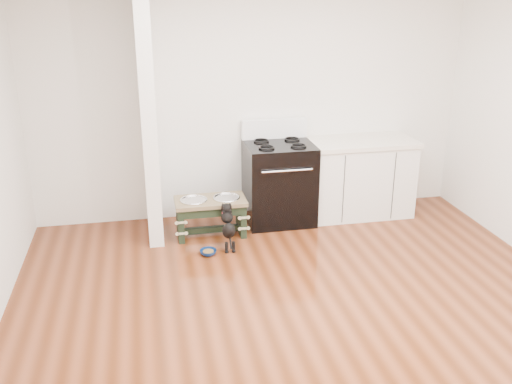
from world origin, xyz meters
TOP-DOWN VIEW (x-y plane):
  - ground at (0.00, 0.00)m, footprint 5.00×5.00m
  - room_shell at (0.00, 0.00)m, footprint 5.00×5.00m
  - partition_wall at (-1.18, 2.10)m, footprint 0.15×0.80m
  - oven_range at (0.25, 2.16)m, footprint 0.76×0.69m
  - cabinet_run at (1.23, 2.18)m, footprint 1.24×0.64m
  - dog_feeder at (-0.58, 1.90)m, footprint 0.76×0.41m
  - puppy at (-0.44, 1.55)m, footprint 0.13×0.39m
  - floor_bowl at (-0.67, 1.42)m, footprint 0.22×0.22m

SIDE VIEW (x-z plane):
  - ground at x=0.00m, z-range 0.00..0.00m
  - floor_bowl at x=-0.67m, z-range 0.00..0.05m
  - puppy at x=-0.44m, z-range 0.02..0.49m
  - dog_feeder at x=-0.58m, z-range 0.08..0.52m
  - cabinet_run at x=1.23m, z-range 0.00..0.91m
  - oven_range at x=0.25m, z-range -0.09..1.05m
  - partition_wall at x=-1.18m, z-range 0.00..2.70m
  - room_shell at x=0.00m, z-range -0.88..4.12m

